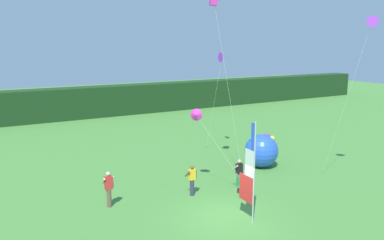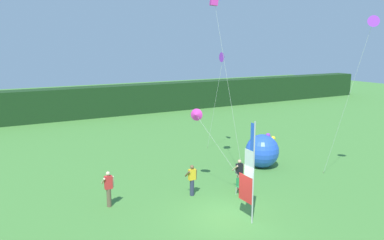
{
  "view_description": "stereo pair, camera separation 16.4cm",
  "coord_description": "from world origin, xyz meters",
  "views": [
    {
      "loc": [
        -9.48,
        -13.32,
        7.67
      ],
      "look_at": [
        -0.14,
        3.2,
        3.93
      ],
      "focal_mm": 36.33,
      "sensor_mm": 36.0,
      "label": 1
    },
    {
      "loc": [
        -9.34,
        -13.4,
        7.67
      ],
      "look_at": [
        -0.14,
        3.2,
        3.93
      ],
      "focal_mm": 36.33,
      "sensor_mm": 36.0,
      "label": 2
    }
  ],
  "objects": [
    {
      "name": "banner_flag",
      "position": [
        0.55,
        -0.65,
        2.16
      ],
      "size": [
        0.06,
        1.03,
        4.51
      ],
      "color": "#B7B7BC",
      "rests_on": "ground"
    },
    {
      "name": "folding_chair",
      "position": [
        2.08,
        1.93,
        0.51
      ],
      "size": [
        0.51,
        0.51,
        0.89
      ],
      "color": "#BCBCC1",
      "rests_on": "ground"
    },
    {
      "name": "ground_plane",
      "position": [
        0.0,
        0.0,
        0.0
      ],
      "size": [
        120.0,
        120.0,
        0.0
      ],
      "primitive_type": "plane",
      "color": "#478438"
    },
    {
      "name": "distant_treeline",
      "position": [
        0.0,
        27.35,
        1.6
      ],
      "size": [
        80.0,
        2.4,
        3.2
      ],
      "primitive_type": "cube",
      "color": "#193819",
      "rests_on": "ground"
    },
    {
      "name": "kite_purple_delta_3",
      "position": [
        8.56,
        -0.09,
        8.68
      ],
      "size": [
        0.68,
        2.72,
        9.08
      ],
      "color": "brown",
      "rests_on": "ground"
    },
    {
      "name": "inflatable_balloon",
      "position": [
        5.91,
        5.02,
        1.06
      ],
      "size": [
        2.1,
        2.1,
        2.17
      ],
      "color": "blue",
      "rests_on": "ground"
    },
    {
      "name": "person_near_banner",
      "position": [
        2.39,
        2.58,
        0.88
      ],
      "size": [
        0.55,
        0.48,
        1.66
      ],
      "color": "brown",
      "rests_on": "ground"
    },
    {
      "name": "kite_magenta_delta_1",
      "position": [
        0.54,
        3.94,
        3.99
      ],
      "size": [
        2.4,
        2.5,
        4.35
      ],
      "color": "brown",
      "rests_on": "ground"
    },
    {
      "name": "kite_magenta_box_0",
      "position": [
        2.15,
        4.84,
        9.85
      ],
      "size": [
        1.78,
        1.26,
        10.25
      ],
      "color": "brown",
      "rests_on": "ground"
    },
    {
      "name": "person_far_left",
      "position": [
        -0.2,
        3.08,
        0.86
      ],
      "size": [
        0.55,
        0.48,
        1.62
      ],
      "color": "#2D334C",
      "rests_on": "ground"
    },
    {
      "name": "person_mid_field",
      "position": [
        -4.35,
        3.78,
        0.94
      ],
      "size": [
        0.55,
        0.48,
        1.76
      ],
      "color": "brown",
      "rests_on": "ground"
    },
    {
      "name": "kite_purple_delta_2",
      "position": [
        5.56,
        9.09,
        6.72
      ],
      "size": [
        0.36,
        1.99,
        7.09
      ],
      "color": "brown",
      "rests_on": "ground"
    }
  ]
}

